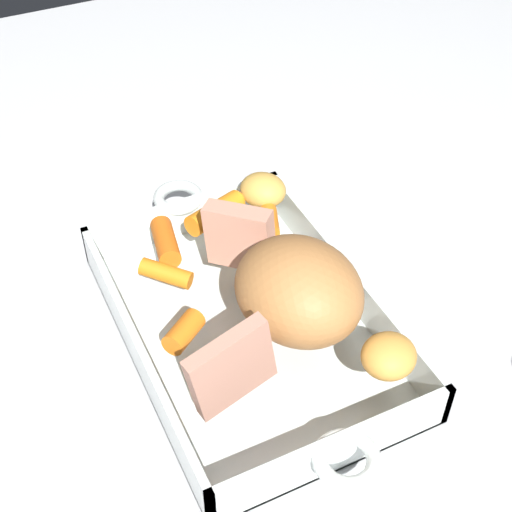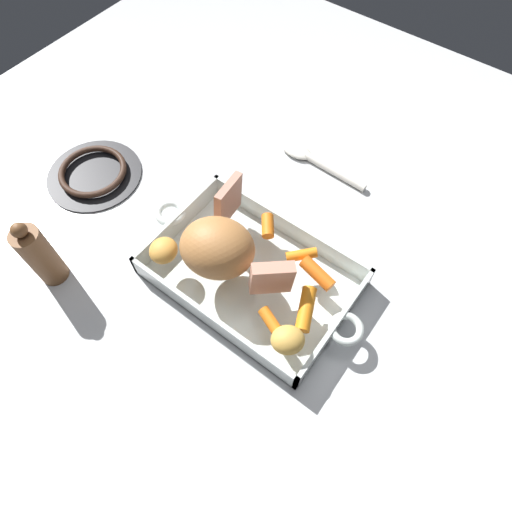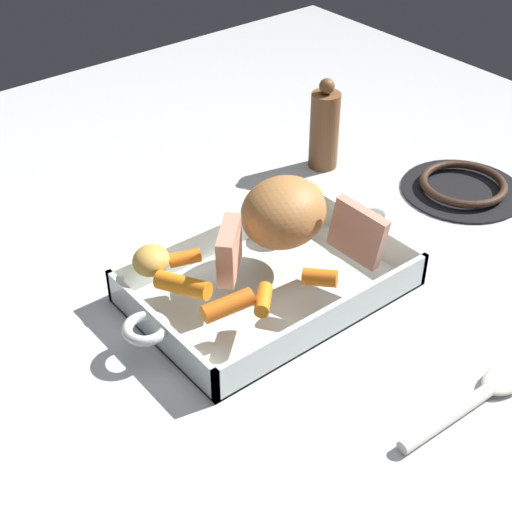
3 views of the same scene
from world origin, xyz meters
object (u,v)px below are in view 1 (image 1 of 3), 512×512
Objects in this scene: roasting_dish at (248,323)px; pork_roast at (299,291)px; baby_carrot_southwest at (166,273)px; roast_slice_outer at (240,237)px; potato_whole at (263,190)px; baby_carrot_long at (270,222)px; baby_carrot_northwest at (184,332)px; roast_slice_thin at (231,368)px; potato_halved at (389,356)px; baby_carrot_southeast at (215,213)px; baby_carrot_center_right at (165,242)px.

pork_roast is at bearing 31.17° from roasting_dish.
baby_carrot_southwest is (-0.06, -0.06, 0.04)m from roasting_dish.
roast_slice_outer is at bearing 84.21° from baby_carrot_southwest.
potato_whole is at bearing 148.41° from roasting_dish.
roast_slice_outer reaches higher than baby_carrot_long.
baby_carrot_northwest is at bearing -51.24° from roast_slice_outer.
roast_slice_thin reaches higher than roasting_dish.
roasting_dish is at bearing -149.67° from potato_halved.
roast_slice_thin reaches higher than baby_carrot_long.
baby_carrot_southwest is 0.13m from baby_carrot_long.
potato_halved and potato_whole have the same top height.
roast_slice_outer reaches higher than potato_halved.
baby_carrot_northwest is at bearing -52.97° from baby_carrot_long.
baby_carrot_southeast is (-0.22, 0.08, -0.03)m from roast_slice_thin.
baby_carrot_southwest reaches higher than baby_carrot_long.
baby_carrot_long is (-0.03, 0.13, 0.00)m from baby_carrot_southwest.
baby_carrot_center_right is 0.13m from potato_whole.
roast_slice_outer is at bearing -39.67° from potato_whole.
baby_carrot_center_right is at bearing -72.64° from baby_carrot_southeast.
pork_roast is at bearing -16.04° from potato_whole.
baby_carrot_southwest is at bearing -52.34° from baby_carrot_southeast.
baby_carrot_northwest is 0.21m from potato_whole.
roast_slice_thin reaches higher than baby_carrot_southwest.
roast_slice_outer is (-0.10, -0.01, -0.01)m from pork_roast.
roast_slice_thin is 0.26m from potato_whole.
pork_roast is 2.39× the size of baby_carrot_southwest.
roasting_dish is 0.13m from baby_carrot_southeast.
baby_carrot_northwest is (0.14, -0.09, -0.00)m from baby_carrot_southeast.
roast_slice_outer is 1.60× the size of baby_carrot_northwest.
roasting_dish is 8.52× the size of potato_halved.
baby_carrot_southeast is at bearing -167.23° from potato_halved.
roasting_dish is 0.16m from potato_halved.
baby_carrot_southwest is at bearing -64.05° from potato_whole.
roast_slice_outer is at bearing 51.50° from baby_carrot_center_right.
pork_roast is at bearing 7.27° from roast_slice_outer.
potato_halved is at bearing 53.92° from baby_carrot_northwest.
potato_halved reaches higher than baby_carrot_northwest.
pork_roast is at bearing 118.90° from roast_slice_thin.
potato_halved reaches higher than roasting_dish.
baby_carrot_long is at bearing -16.65° from potato_whole.
baby_carrot_long is at bearing 53.23° from baby_carrot_southeast.
roast_slice_outer is 0.08m from baby_carrot_southwest.
roast_slice_outer is (-0.05, 0.02, 0.07)m from roasting_dish.
baby_carrot_northwest is (-0.08, -0.01, -0.03)m from roast_slice_thin.
pork_roast is 1.65× the size of roast_slice_thin.
roast_slice_thin is 1.45× the size of baby_carrot_southwest.
pork_roast is 0.18m from potato_whole.
roast_slice_outer is 0.07m from baby_carrot_long.
baby_carrot_long is at bearing 145.23° from roast_slice_thin.
baby_carrot_center_right is 1.22× the size of potato_whole.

